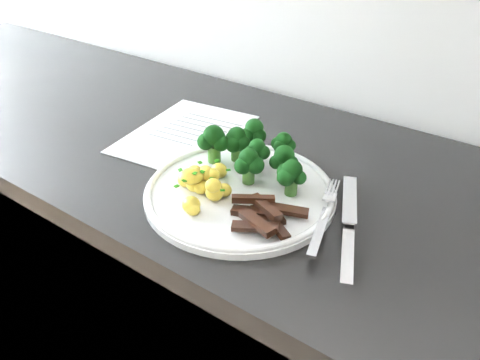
{
  "coord_description": "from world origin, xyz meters",
  "views": [
    {
      "loc": [
        0.42,
        1.08,
        1.31
      ],
      "look_at": [
        0.06,
        1.58,
        0.91
      ],
      "focal_mm": 35.23,
      "sensor_mm": 36.0,
      "label": 1
    }
  ],
  "objects": [
    {
      "name": "counter",
      "position": [
        -0.05,
        1.68,
        0.44
      ],
      "size": [
        2.35,
        0.59,
        0.88
      ],
      "color": "black",
      "rests_on": "ground"
    },
    {
      "name": "fork",
      "position": [
        0.21,
        1.58,
        0.9
      ],
      "size": [
        0.07,
        0.19,
        0.02
      ],
      "color": "silver",
      "rests_on": "plate"
    },
    {
      "name": "beef_strips",
      "position": [
        0.14,
        1.54,
        0.9
      ],
      "size": [
        0.11,
        0.1,
        0.03
      ],
      "color": "black",
      "rests_on": "plate"
    },
    {
      "name": "knife",
      "position": [
        0.25,
        1.58,
        0.89
      ],
      "size": [
        0.11,
        0.23,
        0.03
      ],
      "color": "silver",
      "rests_on": "plate"
    },
    {
      "name": "recipe_paper",
      "position": [
        -0.15,
        1.7,
        0.88
      ],
      "size": [
        0.23,
        0.3,
        0.0
      ],
      "color": "white",
      "rests_on": "counter"
    },
    {
      "name": "broccoli",
      "position": [
        0.05,
        1.64,
        0.93
      ],
      "size": [
        0.21,
        0.13,
        0.07
      ],
      "color": "#305C1E",
      "rests_on": "plate"
    },
    {
      "name": "potatoes",
      "position": [
        0.02,
        1.55,
        0.91
      ],
      "size": [
        0.1,
        0.13,
        0.04
      ],
      "color": "#FFCE54",
      "rests_on": "plate"
    },
    {
      "name": "plate",
      "position": [
        0.06,
        1.58,
        0.89
      ],
      "size": [
        0.31,
        0.31,
        0.02
      ],
      "color": "white",
      "rests_on": "counter"
    }
  ]
}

